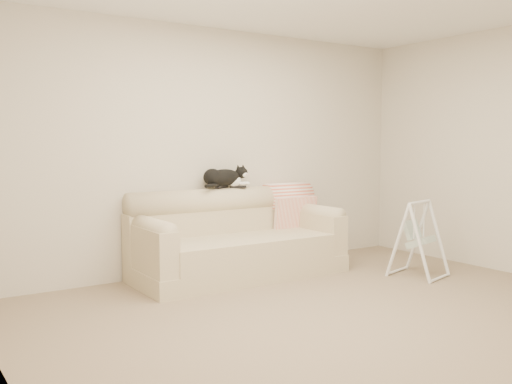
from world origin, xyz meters
TOP-DOWN VIEW (x-y plane):
  - ground_plane at (0.00, 0.00)m, footprint 5.00×5.00m
  - room_shell at (0.00, 0.00)m, footprint 5.04×4.04m
  - sofa at (0.01, 1.62)m, footprint 2.20×0.93m
  - remote_a at (-0.01, 1.87)m, footprint 0.18×0.12m
  - remote_b at (0.17, 1.83)m, footprint 0.18×0.11m
  - tuxedo_cat at (0.01, 1.86)m, footprint 0.61×0.30m
  - throw_blanket at (0.86, 1.84)m, footprint 0.56×0.38m
  - baby_swing at (1.57, 0.54)m, footprint 0.59×0.61m

SIDE VIEW (x-z plane):
  - ground_plane at x=0.00m, z-range 0.00..0.00m
  - sofa at x=0.01m, z-range -0.10..0.80m
  - baby_swing at x=1.57m, z-range 0.00..0.79m
  - throw_blanket at x=0.86m, z-range 0.44..1.01m
  - remote_b at x=0.17m, z-range 0.90..0.92m
  - remote_a at x=-0.01m, z-range 0.90..0.92m
  - tuxedo_cat at x=0.01m, z-range 0.89..1.13m
  - room_shell at x=0.00m, z-range 0.23..2.83m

